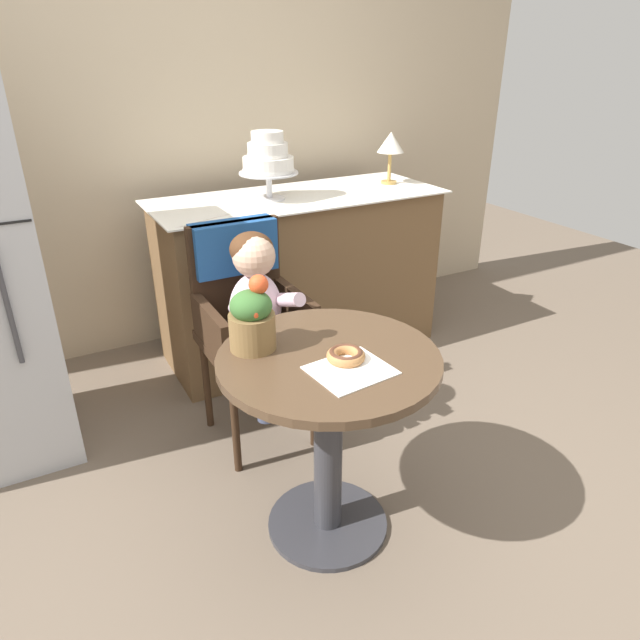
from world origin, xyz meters
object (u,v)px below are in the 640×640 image
(wicker_chair, at_px, (245,299))
(table_lamp, at_px, (391,145))
(donut_front, at_px, (346,355))
(tiered_cake_stand, at_px, (268,159))
(cafe_table, at_px, (328,411))
(seated_child, at_px, (259,304))
(flower_vase, at_px, (252,318))

(wicker_chair, xyz_separation_m, table_lamp, (1.13, 0.59, 0.48))
(donut_front, relative_size, table_lamp, 0.43)
(wicker_chair, distance_m, donut_front, 0.79)
(donut_front, bearing_deg, table_lamp, 51.10)
(wicker_chair, relative_size, tiered_cake_stand, 2.84)
(wicker_chair, height_order, tiered_cake_stand, tiered_cake_stand)
(table_lamp, bearing_deg, wicker_chair, -152.50)
(cafe_table, height_order, seated_child, seated_child)
(tiered_cake_stand, bearing_deg, cafe_table, -106.39)
(seated_child, relative_size, tiered_cake_stand, 2.16)
(seated_child, xyz_separation_m, tiered_cake_stand, (0.38, 0.73, 0.43))
(flower_vase, relative_size, tiered_cake_stand, 0.74)
(wicker_chair, bearing_deg, table_lamp, 23.72)
(cafe_table, xyz_separation_m, wicker_chair, (0.00, 0.72, 0.13))
(tiered_cake_stand, height_order, table_lamp, tiered_cake_stand)
(seated_child, bearing_deg, wicker_chair, 90.00)
(donut_front, bearing_deg, flower_vase, 135.05)
(donut_front, distance_m, tiered_cake_stand, 1.45)
(flower_vase, bearing_deg, cafe_table, -40.67)
(donut_front, height_order, tiered_cake_stand, tiered_cake_stand)
(wicker_chair, xyz_separation_m, tiered_cake_stand, (0.38, 0.58, 0.46))
(cafe_table, height_order, table_lamp, table_lamp)
(cafe_table, relative_size, donut_front, 5.92)
(flower_vase, bearing_deg, donut_front, -44.95)
(table_lamp, bearing_deg, seated_child, -146.66)
(wicker_chair, relative_size, flower_vase, 3.84)
(donut_front, xyz_separation_m, tiered_cake_stand, (0.35, 1.36, 0.36))
(wicker_chair, bearing_deg, cafe_table, -93.92)
(tiered_cake_stand, bearing_deg, wicker_chair, -123.50)
(seated_child, distance_m, tiered_cake_stand, 0.93)
(donut_front, relative_size, tiered_cake_stand, 0.36)
(donut_front, bearing_deg, cafe_table, 117.74)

